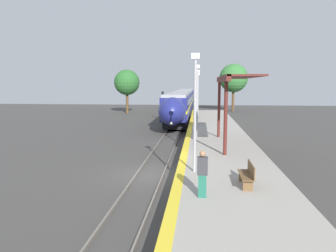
# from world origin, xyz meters

# --- Properties ---
(ground_plane) EXTENTS (120.00, 120.00, 0.00)m
(ground_plane) POSITION_xyz_m (0.00, 0.00, 0.00)
(ground_plane) COLOR #423F3D
(rail_left) EXTENTS (0.08, 90.00, 0.15)m
(rail_left) POSITION_xyz_m (-0.72, 0.00, 0.07)
(rail_left) COLOR slate
(rail_left) RESTS_ON ground_plane
(rail_right) EXTENTS (0.08, 90.00, 0.15)m
(rail_right) POSITION_xyz_m (0.72, 0.00, 0.07)
(rail_right) COLOR slate
(rail_right) RESTS_ON ground_plane
(train) EXTENTS (2.80, 47.37, 3.83)m
(train) POSITION_xyz_m (0.00, 36.04, 2.20)
(train) COLOR black
(train) RESTS_ON ground_plane
(platform_right) EXTENTS (4.72, 64.00, 1.04)m
(platform_right) POSITION_xyz_m (3.96, 0.00, 0.52)
(platform_right) COLOR #9E998E
(platform_right) RESTS_ON ground_plane
(platform_bench) EXTENTS (0.44, 1.62, 0.89)m
(platform_bench) POSITION_xyz_m (4.49, -4.82, 1.51)
(platform_bench) COLOR brown
(platform_bench) RESTS_ON platform_right
(person_waiting) EXTENTS (0.36, 0.22, 1.63)m
(person_waiting) POSITION_xyz_m (2.74, -6.22, 1.88)
(person_waiting) COLOR #1E604C
(person_waiting) RESTS_ON platform_right
(railway_signal) EXTENTS (0.28, 0.28, 3.93)m
(railway_signal) POSITION_xyz_m (-2.32, 26.37, 2.43)
(railway_signal) COLOR #59595E
(railway_signal) RESTS_ON ground_plane
(lamppost_near) EXTENTS (0.36, 0.20, 5.19)m
(lamppost_near) POSITION_xyz_m (2.42, -2.93, 4.02)
(lamppost_near) COLOR #9E9EA3
(lamppost_near) RESTS_ON platform_right
(lamppost_mid) EXTENTS (0.36, 0.20, 5.19)m
(lamppost_mid) POSITION_xyz_m (2.42, 5.62, 4.02)
(lamppost_mid) COLOR #9E9EA3
(lamppost_mid) RESTS_ON platform_right
(lamppost_far) EXTENTS (0.36, 0.20, 5.19)m
(lamppost_far) POSITION_xyz_m (2.42, 14.18, 4.02)
(lamppost_far) COLOR #9E9EA3
(lamppost_far) RESTS_ON platform_right
(lamppost_farthest) EXTENTS (0.36, 0.20, 5.19)m
(lamppost_farthest) POSITION_xyz_m (2.42, 22.74, 4.02)
(lamppost_farthest) COLOR #9E9EA3
(lamppost_farthest) RESTS_ON platform_right
(station_canopy) EXTENTS (2.02, 9.19, 4.38)m
(station_canopy) POSITION_xyz_m (4.59, 3.82, 5.07)
(station_canopy) COLOR #511E19
(station_canopy) RESTS_ON platform_right
(background_tree_left) EXTENTS (4.21, 4.21, 7.29)m
(background_tree_left) POSITION_xyz_m (-9.44, 36.58, 5.15)
(background_tree_left) COLOR brown
(background_tree_left) RESTS_ON ground_plane
(background_tree_right) EXTENTS (5.09, 5.09, 8.51)m
(background_tree_right) POSITION_xyz_m (8.62, 42.76, 5.94)
(background_tree_right) COLOR brown
(background_tree_right) RESTS_ON ground_plane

